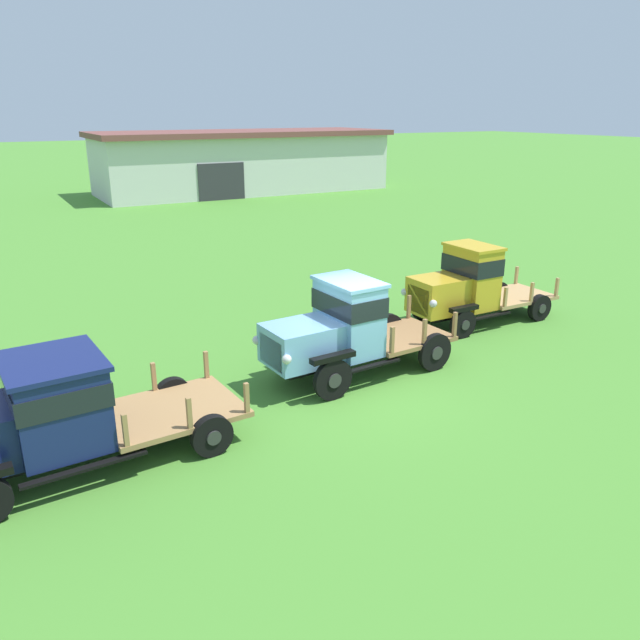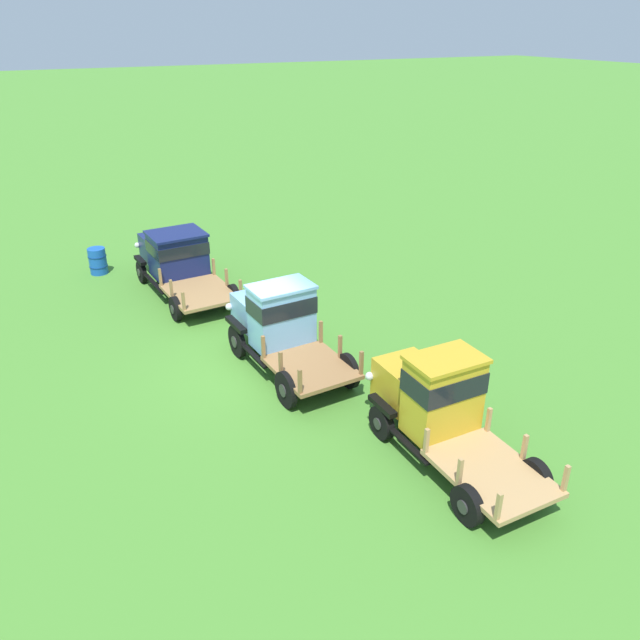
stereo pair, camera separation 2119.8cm
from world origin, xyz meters
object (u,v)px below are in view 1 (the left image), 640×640
at_px(farm_shed, 243,161).
at_px(vintage_truck_midrow_center, 467,286).
at_px(vintage_truck_second_in_line, 342,329).
at_px(vintage_truck_foreground_near, 42,416).

height_order(farm_shed, vintage_truck_midrow_center, farm_shed).
relative_size(vintage_truck_second_in_line, vintage_truck_midrow_center, 1.01).
bearing_deg(farm_shed, vintage_truck_second_in_line, -108.95).
bearing_deg(vintage_truck_midrow_center, vintage_truck_second_in_line, -163.72).
xyz_separation_m(farm_shed, vintage_truck_midrow_center, (-6.12, -30.75, -1.05)).
relative_size(vintage_truck_foreground_near, vintage_truck_second_in_line, 1.20).
bearing_deg(farm_shed, vintage_truck_midrow_center, -101.26).
distance_m(vintage_truck_second_in_line, vintage_truck_midrow_center, 5.14).
relative_size(vintage_truck_foreground_near, vintage_truck_midrow_center, 1.22).
bearing_deg(vintage_truck_foreground_near, vintage_truck_midrow_center, 12.36).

